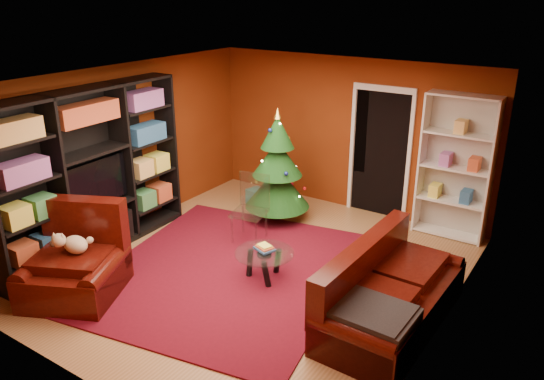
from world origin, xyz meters
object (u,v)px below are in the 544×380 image
Objects in this scene: dog at (76,245)px; christmas_tree at (277,167)px; armchair at (72,263)px; acrylic_chair at (249,213)px; rug at (227,270)px; gift_box_teal at (256,197)px; sofa at (394,287)px; coffee_table at (264,265)px; gift_box_red at (284,189)px; white_bookshelf at (456,168)px; media_unit at (91,174)px.

christmas_tree is at bearing 50.95° from dog.
armchair is 1.27× the size of acrylic_chair.
rug is at bearing -84.70° from acrylic_chair.
armchair is (-0.17, -3.72, 0.32)m from gift_box_teal.
coffee_table is (-1.78, -0.00, -0.27)m from sofa.
gift_box_red is 0.11× the size of sofa.
white_bookshelf reaches higher than gift_box_red.
media_unit reaches higher than armchair.
rug is 1.68× the size of sofa.
gift_box_teal is 2.62m from coffee_table.
sofa is 2.73m from acrylic_chair.
christmas_tree is 3.43m from dog.
media_unit is 4.40m from sofa.
gift_box_teal is at bearing 62.30° from dog.
rug is 3.10× the size of armchair.
armchair is at bearing -128.63° from rug.
acrylic_chair reaches higher than dog.
gift_box_teal is 0.12× the size of white_bookshelf.
armchair is at bearing -137.15° from coffee_table.
rug is at bearing -78.39° from christmas_tree.
acrylic_chair is at bearing -59.11° from gift_box_teal.
armchair is at bearing -127.81° from white_bookshelf.
rug is 2.00m from dog.
gift_box_red is 2.04m from acrylic_chair.
media_unit is 2.88m from christmas_tree.
armchair is at bearing -94.68° from gift_box_red.
gift_box_teal is (-0.66, 0.33, -0.78)m from christmas_tree.
media_unit is at bearing -140.85° from white_bookshelf.
coffee_table is (-1.64, -2.72, -0.90)m from white_bookshelf.
dog reaches higher than coffee_table.
armchair is at bearing -103.83° from christmas_tree.
acrylic_chair is (0.58, -1.93, 0.35)m from gift_box_red.
sofa is at bearing 2.85° from rug.
dog is at bearing -129.33° from rug.
media_unit is (-1.97, -0.53, 1.19)m from rug.
christmas_tree is 1.60× the size of armchair.
armchair is (-1.22, -1.52, 0.45)m from rug.
christmas_tree is 6.78× the size of gift_box_teal.
sofa is (2.71, -1.75, -0.45)m from christmas_tree.
media_unit is 1.31m from dog.
media_unit is 2.34m from acrylic_chair.
gift_box_red is 4.21m from sofa.
white_bookshelf is 1.03× the size of sofa.
dog is (-1.19, -1.46, 0.68)m from rug.
white_bookshelf is 3.30m from coffee_table.
white_bookshelf is at bearing 52.32° from rug.
media_unit is at bearing -123.56° from christmas_tree.
christmas_tree is at bearing 50.83° from armchair.
acrylic_chair reaches higher than armchair.
acrylic_chair is (-2.61, 0.81, -0.00)m from sofa.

